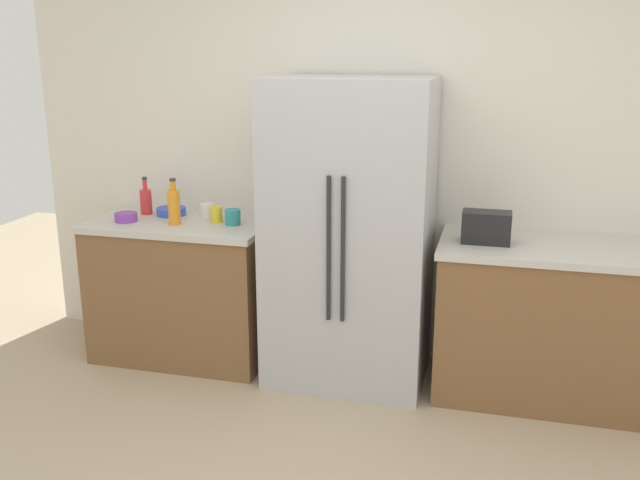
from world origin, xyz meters
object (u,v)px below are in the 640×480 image
Objects in this scene: bottle_b at (146,200)px; cup_a at (207,210)px; cup_c at (216,215)px; refrigerator at (350,234)px; toaster at (486,227)px; bowl_b at (171,211)px; bottle_a at (174,206)px; bowl_a at (126,217)px; cup_b at (233,217)px.

bottle_b is 2.57× the size of cup_a.
bottle_b is 0.54m from cup_c.
toaster is (0.78, -0.01, 0.09)m from refrigerator.
toaster is at bearing -6.09° from cup_a.
cup_c is (-0.87, 0.05, 0.05)m from refrigerator.
bowl_b is at bearing 175.32° from toaster.
toaster is 1.41× the size of bowl_b.
cup_c is (0.53, -0.09, -0.04)m from bottle_b.
refrigerator is at bearing 178.99° from toaster.
cup_c is at bearing 26.98° from bottle_a.
bottle_b is 1.75× the size of bowl_a.
bowl_b is at bearing 121.11° from bottle_a.
bottle_a is 1.51× the size of bowl_b.
refrigerator is at bearing -3.15° from cup_c.
cup_b is (0.35, 0.08, -0.07)m from bottle_a.
toaster is 1.09× the size of bottle_b.
bowl_b is (-0.25, -0.02, -0.02)m from cup_a.
bowl_a is at bearing -167.23° from cup_c.
cup_a is at bearing 169.93° from refrigerator.
bottle_b is at bearing 169.23° from cup_b.
toaster is 1.53m from cup_b.
toaster is 0.93× the size of bottle_a.
cup_a is 0.68× the size of bowl_a.
cup_a is at bearing 5.16° from bottle_b.
cup_c reaches higher than cup_a.
refrigerator is 1.43m from bowl_a.
cup_a is at bearing 173.91° from toaster.
refrigerator reaches higher than bowl_a.
cup_b is at bearing -34.09° from cup_a.
cup_b and cup_c have the same top height.
cup_b is at bearing 12.97° from bottle_a.
bottle_b reaches higher than bowl_b.
bowl_a is (-0.56, -0.13, -0.02)m from cup_c.
bottle_a is 3.00× the size of cup_b.
toaster reaches higher than cup_b.
cup_c is (-1.65, 0.06, -0.04)m from toaster.
cup_a is (0.42, 0.04, -0.05)m from bottle_b.
bowl_b is (-1.23, 0.15, 0.03)m from refrigerator.
refrigerator is 18.98× the size of cup_a.
bottle_a is at bearing -153.02° from cup_c.
bottle_b is (-1.40, 0.14, 0.09)m from refrigerator.
bowl_b is at bearing 4.62° from bottle_b.
cup_a reaches higher than bowl_a.
bowl_a is at bearing -178.30° from toaster.
cup_a is at bearing 132.65° from cup_c.
bowl_a is at bearing -176.82° from refrigerator.
toaster is at bearing 1.69° from bottle_a.
bottle_a is 0.27m from cup_c.
refrigerator is 0.74m from cup_b.
bottle_a is at bearing -167.03° from cup_b.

